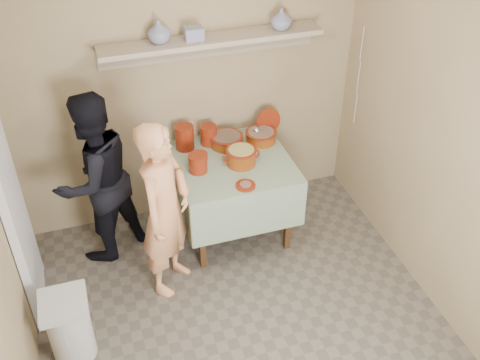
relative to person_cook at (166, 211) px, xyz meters
name	(u,v)px	position (x,y,z in m)	size (l,w,h in m)	color
ground	(252,345)	(0.42, -0.82, -0.75)	(3.50, 3.50, 0.00)	#62594D
tile_panel	(11,200)	(-1.04, 0.13, 0.25)	(0.06, 0.70, 2.00)	silver
plate_stack_a	(185,137)	(0.34, 0.77, 0.12)	(0.16, 0.16, 0.22)	#6F1605
plate_stack_b	(209,135)	(0.55, 0.78, 0.10)	(0.15, 0.15, 0.18)	#6F1605
bowl_stack	(198,163)	(0.36, 0.40, 0.09)	(0.15, 0.15, 0.15)	#6F1605
empty_bowl	(199,156)	(0.41, 0.57, 0.04)	(0.15, 0.15, 0.04)	#6F1605
propped_lid	(268,121)	(1.11, 0.79, 0.13)	(0.24, 0.24, 0.02)	#6F1605
vase_right	(281,19)	(1.19, 0.79, 1.06)	(0.17, 0.17, 0.17)	navy
vase_left	(159,31)	(0.21, 0.82, 1.07)	(0.18, 0.18, 0.18)	navy
ceramic_box	(194,34)	(0.47, 0.79, 1.03)	(0.15, 0.10, 0.10)	navy
person_cook	(166,211)	(0.00, 0.00, 0.00)	(0.54, 0.36, 1.49)	#F09E67
person_helper	(95,179)	(-0.46, 0.55, 0.01)	(0.73, 0.57, 1.51)	black
room_shell	(255,166)	(0.42, -0.82, 0.86)	(3.04, 3.54, 2.62)	tan
serving_table	(232,172)	(0.67, 0.46, -0.10)	(0.97, 0.97, 0.76)	#4C2D16
cazuela_meat_a	(226,140)	(0.69, 0.70, 0.07)	(0.30, 0.30, 0.10)	#6A2C0D
cazuela_meat_b	(261,135)	(1.00, 0.67, 0.07)	(0.28, 0.28, 0.10)	#6A2C0D
ladle	(257,130)	(0.96, 0.68, 0.13)	(0.08, 0.26, 0.19)	silver
cazuela_rice	(241,155)	(0.72, 0.39, 0.10)	(0.33, 0.25, 0.14)	#6A2C0D
front_plate	(246,185)	(0.66, 0.08, 0.03)	(0.16, 0.16, 0.03)	#6F1605
wall_shelf	(211,41)	(0.62, 0.84, 0.93)	(1.80, 0.25, 0.21)	tan
trash_bin	(70,327)	(-0.82, -0.49, -0.46)	(0.32, 0.32, 0.56)	silver
electrical_cord	(359,77)	(1.89, 0.66, 0.50)	(0.01, 0.05, 0.90)	silver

